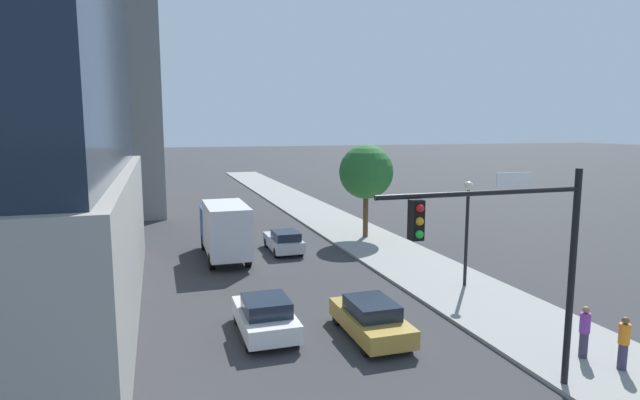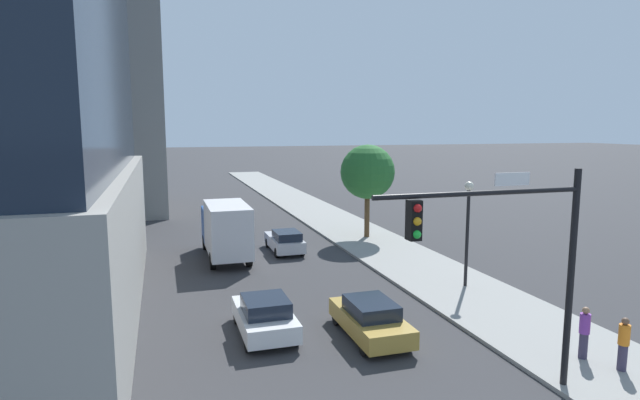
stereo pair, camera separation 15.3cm
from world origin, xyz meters
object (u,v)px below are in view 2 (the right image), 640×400
traffic_light_pole (510,243)px  street_tree (368,172)px  pedestrian_orange_shirt (624,343)px  construction_building (88,57)px  car_silver (285,241)px  pedestrian_purple_shirt (584,332)px  box_truck (226,228)px  car_white (265,316)px  street_lamp (468,217)px  car_gold (370,319)px

traffic_light_pole → street_tree: size_ratio=1.00×
pedestrian_orange_shirt → construction_building: bearing=116.5°
car_silver → pedestrian_purple_shirt: size_ratio=2.31×
car_silver → traffic_light_pole: bearing=-84.4°
traffic_light_pole → box_truck: (-5.63, 18.55, -2.77)m
construction_building → pedestrian_purple_shirt: (19.15, -38.41, -12.97)m
street_tree → pedestrian_purple_shirt: 20.37m
car_white → box_truck: size_ratio=0.57×
street_lamp → pedestrian_purple_shirt: 8.49m
construction_building → street_tree: construction_building is taller
traffic_light_pole → box_truck: traffic_light_pole is taller
construction_building → car_silver: bearing=-57.3°
car_silver → construction_building: bearing=122.7°
construction_building → pedestrian_orange_shirt: bearing=-63.5°
traffic_light_pole → car_gold: traffic_light_pole is taller
pedestrian_purple_shirt → pedestrian_orange_shirt: bearing=-64.4°
car_silver → pedestrian_orange_shirt: size_ratio=2.36×
street_lamp → car_white: bearing=-165.9°
construction_building → street_tree: 28.43m
car_gold → pedestrian_purple_shirt: 7.25m
traffic_light_pole → pedestrian_purple_shirt: traffic_light_pole is taller
car_gold → pedestrian_orange_shirt: pedestrian_orange_shirt is taller
construction_building → box_truck: bearing=-66.0°
traffic_light_pole → street_lamp: 10.56m
traffic_light_pole → car_silver: 19.67m
construction_building → pedestrian_purple_shirt: size_ratio=18.60×
car_silver → car_white: (-3.75, -12.47, 0.03)m
construction_building → car_silver: 27.75m
construction_building → pedestrian_purple_shirt: 44.84m
car_white → pedestrian_orange_shirt: pedestrian_orange_shirt is taller
street_tree → car_gold: street_tree is taller
car_silver → pedestrian_orange_shirt: pedestrian_orange_shirt is taller
car_silver → pedestrian_purple_shirt: 18.91m
car_white → pedestrian_purple_shirt: 11.17m
pedestrian_orange_shirt → car_silver: bearing=108.9°
pedestrian_orange_shirt → box_truck: bearing=119.2°
street_lamp → street_tree: (-0.27, 11.95, 1.17)m
pedestrian_orange_shirt → car_gold: bearing=141.8°
construction_building → car_gold: bearing=-69.0°
street_tree → pedestrian_orange_shirt: (0.07, -21.10, -3.69)m
traffic_light_pole → box_truck: size_ratio=0.92×
car_silver → car_white: car_white is taller
street_tree → pedestrian_orange_shirt: 21.42m
construction_building → traffic_light_pole: construction_building is taller
traffic_light_pole → pedestrian_orange_shirt: 5.88m
box_truck → car_gold: bearing=-74.2°
car_silver → box_truck: size_ratio=0.58×
construction_building → box_truck: construction_building is taller
car_white → pedestrian_orange_shirt: 12.16m
street_lamp → car_white: (-10.45, -2.63, -2.82)m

